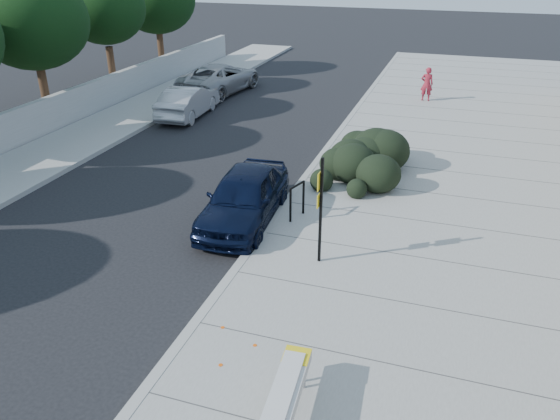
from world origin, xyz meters
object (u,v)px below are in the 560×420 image
(wagon_silver, at_px, (188,102))
(sedan_navy, at_px, (244,197))
(suv_silver, at_px, (220,78))
(bench, at_px, (284,398))
(pedestrian, at_px, (427,84))
(bike_rack, at_px, (297,197))
(sign_post, at_px, (320,205))

(wagon_silver, bearing_deg, sedan_navy, 121.71)
(suv_silver, bearing_deg, bench, 123.66)
(pedestrian, bearing_deg, suv_silver, -0.49)
(bike_rack, xyz_separation_m, sign_post, (1.16, -2.05, 0.89))
(sedan_navy, relative_size, wagon_silver, 1.06)
(sedan_navy, distance_m, pedestrian, 14.92)
(wagon_silver, distance_m, pedestrian, 11.40)
(sign_post, xyz_separation_m, suv_silver, (-9.26, 15.05, -0.90))
(bench, xyz_separation_m, sign_post, (-0.74, 4.97, 0.97))
(wagon_silver, height_order, pedestrian, pedestrian)
(bench, xyz_separation_m, pedestrian, (0.40, 21.07, 0.28))
(wagon_silver, xyz_separation_m, pedestrian, (9.91, 5.63, 0.27))
(suv_silver, relative_size, pedestrian, 3.34)
(bike_rack, distance_m, sign_post, 2.52)
(bike_rack, relative_size, sign_post, 0.38)
(bike_rack, distance_m, sedan_navy, 1.46)
(sign_post, distance_m, sedan_navy, 3.17)
(bike_rack, relative_size, suv_silver, 0.19)
(bench, xyz_separation_m, sedan_navy, (-3.30, 6.61, 0.08))
(wagon_silver, bearing_deg, bench, 118.20)
(suv_silver, xyz_separation_m, pedestrian, (10.39, 1.06, 0.21))
(bench, bearing_deg, sedan_navy, 112.57)
(bike_rack, bearing_deg, suv_silver, 139.72)
(sign_post, relative_size, suv_silver, 0.49)
(bike_rack, distance_m, suv_silver, 15.31)
(bike_rack, distance_m, wagon_silver, 11.35)
(bike_rack, height_order, wagon_silver, wagon_silver)
(bike_rack, bearing_deg, pedestrian, 98.51)
(bench, xyz_separation_m, suv_silver, (-10.00, 20.01, 0.07))
(sign_post, xyz_separation_m, pedestrian, (1.14, 16.10, -0.70))
(sedan_navy, height_order, wagon_silver, sedan_navy)
(sedan_navy, bearing_deg, pedestrian, 71.76)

